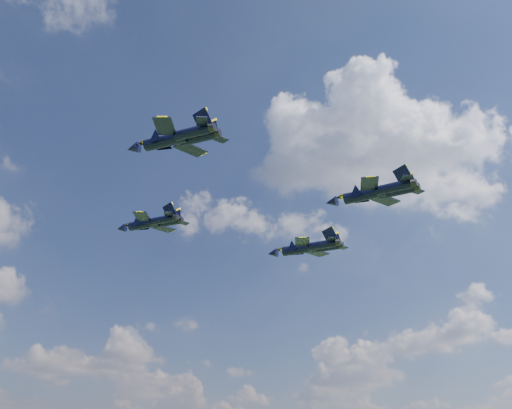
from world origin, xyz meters
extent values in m
cylinder|color=black|center=(-9.47, 26.32, 59.68)|extent=(4.97, 7.66, 1.56)
cone|color=black|center=(-11.78, 30.79, 59.68)|extent=(2.35, 2.68, 1.48)
ellipsoid|color=brown|center=(-10.78, 28.87, 60.15)|extent=(1.89, 2.60, 0.71)
cube|color=black|center=(-11.45, 23.35, 59.68)|extent=(4.31, 4.50, 0.16)
cube|color=black|center=(-5.90, 26.21, 59.68)|extent=(4.18, 2.61, 0.16)
cube|color=black|center=(-8.57, 19.66, 59.68)|extent=(2.26, 2.45, 0.12)
cube|color=black|center=(-4.56, 21.73, 59.68)|extent=(2.10, 1.33, 0.12)
cube|color=black|center=(-7.73, 20.87, 60.89)|extent=(1.73, 2.04, 2.61)
cube|color=black|center=(-6.04, 21.75, 60.89)|extent=(1.45, 2.53, 2.61)
cylinder|color=black|center=(-19.23, 1.76, 61.79)|extent=(5.44, 8.10, 1.66)
cone|color=black|center=(-21.79, 6.47, 61.79)|extent=(2.53, 2.86, 1.57)
ellipsoid|color=brown|center=(-20.69, 4.44, 62.30)|extent=(2.06, 2.76, 0.76)
cube|color=black|center=(-21.27, -1.46, 61.79)|extent=(4.56, 4.81, 0.17)
cube|color=black|center=(-15.42, 1.73, 61.79)|extent=(4.50, 2.87, 0.17)
cube|color=black|center=(-18.12, -5.32, 61.79)|extent=(2.38, 2.62, 0.13)
cube|color=black|center=(-13.89, -3.02, 61.79)|extent=(2.23, 1.41, 0.13)
cube|color=black|center=(-17.25, -4.01, 63.09)|extent=(1.88, 2.14, 2.78)
cube|color=black|center=(-15.46, -3.03, 63.09)|extent=(1.55, 2.68, 2.78)
cylinder|color=black|center=(18.76, 17.65, 58.65)|extent=(5.47, 8.88, 1.80)
cone|color=black|center=(16.28, 22.88, 58.65)|extent=(2.64, 3.07, 1.70)
ellipsoid|color=brown|center=(17.35, 20.63, 59.20)|extent=(2.10, 3.00, 0.82)
cube|color=black|center=(16.37, 14.31, 58.65)|extent=(5.02, 5.13, 0.18)
cube|color=black|center=(22.86, 17.39, 58.65)|extent=(4.73, 2.86, 0.18)
cube|color=black|center=(19.53, 9.96, 58.65)|extent=(2.63, 2.81, 0.14)
cube|color=black|center=(24.22, 12.18, 58.65)|extent=(2.46, 1.61, 0.14)
cube|color=black|center=(20.54, 11.32, 60.04)|extent=(1.91, 2.41, 3.00)
cube|color=black|center=(22.53, 12.26, 60.04)|extent=(1.64, 2.93, 3.00)
cylinder|color=black|center=(8.85, -7.79, 58.20)|extent=(4.69, 8.42, 1.68)
cone|color=black|center=(6.84, -2.76, 58.20)|extent=(2.38, 2.84, 1.59)
ellipsoid|color=brown|center=(7.71, -4.93, 58.71)|extent=(1.84, 2.82, 0.77)
cube|color=black|center=(6.43, -10.77, 58.20)|extent=(4.78, 4.73, 0.17)
cube|color=black|center=(12.67, -8.27, 58.20)|extent=(4.30, 2.44, 0.17)
cube|color=black|center=(9.14, -15.01, 58.20)|extent=(2.52, 2.62, 0.13)
cube|color=black|center=(13.64, -13.21, 58.20)|extent=(2.38, 1.63, 0.13)
cube|color=black|center=(10.16, -13.80, 59.50)|extent=(1.65, 2.34, 2.81)
cube|color=black|center=(12.07, -13.04, 59.50)|extent=(1.50, 2.77, 2.81)
camera|label=1|loc=(-50.48, -58.27, 24.09)|focal=40.00mm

